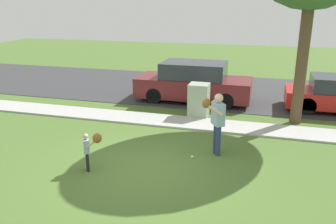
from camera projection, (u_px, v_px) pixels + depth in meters
ground_plane at (179, 124)px, 11.84m from camera, size 48.00×48.00×0.00m
sidewalk_strip at (180, 122)px, 11.93m from camera, size 36.00×1.20×0.06m
road_surface at (205, 89)px, 16.52m from camera, size 36.00×6.80×0.02m
person_adult at (217, 118)px, 9.13m from camera, size 0.59×0.84×1.71m
person_child at (90, 146)px, 8.33m from camera, size 0.55×0.30×1.02m
baseball at (192, 157)px, 9.22m from camera, size 0.07×0.07×0.07m
utility_cabinet at (199, 100)px, 12.44m from camera, size 0.71×0.68×1.21m
parked_suv_maroon at (194, 83)px, 14.36m from camera, size 4.70×1.90×1.63m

